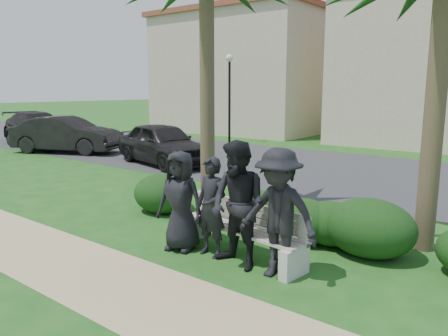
{
  "coord_description": "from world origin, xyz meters",
  "views": [
    {
      "loc": [
        4.15,
        -5.33,
        2.64
      ],
      "look_at": [
        -0.78,
        1.0,
        1.18
      ],
      "focal_mm": 35.0,
      "sensor_mm": 36.0,
      "label": 1
    }
  ],
  "objects": [
    {
      "name": "car_a",
      "position": [
        -6.96,
        5.42,
        0.73
      ],
      "size": [
        4.6,
        2.71,
        1.47
      ],
      "primitive_type": "imported",
      "rotation": [
        0.0,
        0.0,
        1.33
      ],
      "color": "black",
      "rests_on": "ground"
    },
    {
      "name": "man_b",
      "position": [
        -0.11,
        -0.18,
        0.8
      ],
      "size": [
        0.6,
        0.41,
        1.6
      ],
      "primitive_type": "imported",
      "rotation": [
        0.0,
        0.0,
        -0.04
      ],
      "color": "black",
      "rests_on": "ground"
    },
    {
      "name": "hedge_extra",
      "position": [
        1.15,
        1.49,
        0.38
      ],
      "size": [
        1.18,
        0.97,
        0.77
      ],
      "primitive_type": "ellipsoid",
      "color": "#16340E",
      "rests_on": "ground"
    },
    {
      "name": "car_b",
      "position": [
        -12.21,
        4.96,
        0.75
      ],
      "size": [
        4.82,
        3.32,
        1.51
      ],
      "primitive_type": "imported",
      "rotation": [
        0.0,
        0.0,
        1.99
      ],
      "color": "black",
      "rests_on": "ground"
    },
    {
      "name": "footpath",
      "position": [
        0.0,
        -1.8,
        0.0
      ],
      "size": [
        30.0,
        1.6,
        0.01
      ],
      "primitive_type": "cube",
      "color": "tan",
      "rests_on": "ground"
    },
    {
      "name": "man_c",
      "position": [
        0.49,
        -0.29,
        0.96
      ],
      "size": [
        1.05,
        0.88,
        1.91
      ],
      "primitive_type": "imported",
      "rotation": [
        0.0,
        0.0,
        -0.18
      ],
      "color": "black",
      "rests_on": "ground"
    },
    {
      "name": "man_a",
      "position": [
        -0.69,
        -0.28,
        0.83
      ],
      "size": [
        0.91,
        0.7,
        1.66
      ],
      "primitive_type": "imported",
      "rotation": [
        0.0,
        0.0,
        0.23
      ],
      "color": "black",
      "rests_on": "ground"
    },
    {
      "name": "ground",
      "position": [
        0.0,
        0.0,
        0.0
      ],
      "size": [
        160.0,
        160.0,
        0.0
      ],
      "primitive_type": "plane",
      "color": "#185117",
      "rests_on": "ground"
    },
    {
      "name": "hedge_c",
      "position": [
        -0.18,
        1.49,
        0.38
      ],
      "size": [
        1.18,
        0.97,
        0.77
      ],
      "primitive_type": "ellipsoid",
      "color": "#16340E",
      "rests_on": "ground"
    },
    {
      "name": "asphalt_street",
      "position": [
        0.0,
        8.0,
        0.0
      ],
      "size": [
        160.0,
        8.0,
        0.01
      ],
      "primitive_type": "cube",
      "color": "#2D2D30",
      "rests_on": "ground"
    },
    {
      "name": "stucco_bldg_right",
      "position": [
        -1.0,
        18.0,
        3.66
      ],
      "size": [
        8.4,
        8.4,
        7.3
      ],
      "color": "#C3AF92",
      "rests_on": "ground"
    },
    {
      "name": "hedge_e",
      "position": [
        1.87,
        1.41,
        0.48
      ],
      "size": [
        1.46,
        1.21,
        0.95
      ],
      "primitive_type": "ellipsoid",
      "color": "#16340E",
      "rests_on": "ground"
    },
    {
      "name": "street_lamp",
      "position": [
        -9.0,
        12.0,
        2.94
      ],
      "size": [
        0.36,
        0.36,
        4.29
      ],
      "color": "black",
      "rests_on": "ground"
    },
    {
      "name": "park_bench",
      "position": [
        0.24,
        0.08,
        0.37
      ],
      "size": [
        2.43,
        0.83,
        0.83
      ],
      "rotation": [
        0.0,
        0.0,
        -0.12
      ],
      "color": "#ADA591",
      "rests_on": "ground"
    },
    {
      "name": "hedge_a",
      "position": [
        -2.81,
        1.41,
        0.36
      ],
      "size": [
        1.09,
        0.9,
        0.71
      ],
      "primitive_type": "ellipsoid",
      "color": "#16340E",
      "rests_on": "ground"
    },
    {
      "name": "hedge_b",
      "position": [
        -2.58,
        1.11,
        0.43
      ],
      "size": [
        1.32,
        1.09,
        0.86
      ],
      "primitive_type": "ellipsoid",
      "color": "#16340E",
      "rests_on": "ground"
    },
    {
      "name": "stucco_bldg_left",
      "position": [
        -12.0,
        18.0,
        3.66
      ],
      "size": [
        10.4,
        8.4,
        7.3
      ],
      "color": "#C3AF92",
      "rests_on": "ground"
    },
    {
      "name": "car_c",
      "position": [
        -16.06,
        5.84,
        0.76
      ],
      "size": [
        5.54,
        3.08,
        1.52
      ],
      "primitive_type": "imported",
      "rotation": [
        0.0,
        0.0,
        1.38
      ],
      "color": "black",
      "rests_on": "ground"
    },
    {
      "name": "hedge_d",
      "position": [
        0.73,
        1.33,
        0.39
      ],
      "size": [
        1.2,
        0.99,
        0.78
      ],
      "primitive_type": "ellipsoid",
      "color": "#16340E",
      "rests_on": "ground"
    },
    {
      "name": "man_d",
      "position": [
        1.15,
        -0.24,
        0.93
      ],
      "size": [
        1.21,
        0.71,
        1.86
      ],
      "primitive_type": "imported",
      "rotation": [
        0.0,
        0.0,
        0.02
      ],
      "color": "black",
      "rests_on": "ground"
    }
  ]
}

